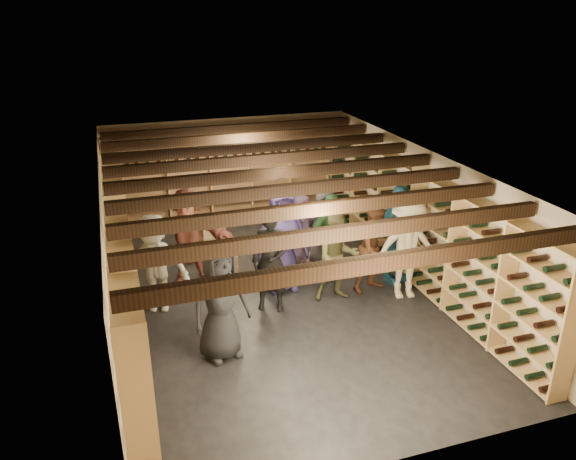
% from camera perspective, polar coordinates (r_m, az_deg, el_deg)
% --- Properties ---
extents(ground, '(8.00, 8.00, 0.00)m').
position_cam_1_polar(ground, '(9.89, -0.77, -6.83)').
color(ground, black).
rests_on(ground, ground).
extents(walls, '(5.52, 8.02, 2.40)m').
position_cam_1_polar(walls, '(9.37, -0.81, -0.40)').
color(walls, beige).
rests_on(walls, ground).
extents(ceiling, '(5.50, 8.00, 0.01)m').
position_cam_1_polar(ceiling, '(8.97, -0.85, 6.69)').
color(ceiling, beige).
rests_on(ceiling, walls).
extents(ceiling_joists, '(5.40, 7.12, 0.18)m').
position_cam_1_polar(ceiling_joists, '(9.01, -0.85, 5.83)').
color(ceiling_joists, black).
rests_on(ceiling_joists, ground).
extents(wine_rack_left, '(0.32, 7.50, 2.15)m').
position_cam_1_polar(wine_rack_left, '(9.07, -16.54, -3.05)').
color(wine_rack_left, tan).
rests_on(wine_rack_left, ground).
extents(wine_rack_right, '(0.32, 7.50, 2.15)m').
position_cam_1_polar(wine_rack_right, '(10.41, 12.84, 0.66)').
color(wine_rack_right, tan).
rests_on(wine_rack_right, ground).
extents(wine_rack_back, '(4.70, 0.30, 2.15)m').
position_cam_1_polar(wine_rack_back, '(12.91, -5.87, 5.34)').
color(wine_rack_back, tan).
rests_on(wine_rack_back, ground).
extents(crate_stack_left, '(0.53, 0.39, 0.51)m').
position_cam_1_polar(crate_stack_left, '(10.75, -6.44, -2.95)').
color(crate_stack_left, tan).
rests_on(crate_stack_left, ground).
extents(crate_stack_right, '(0.58, 0.47, 0.68)m').
position_cam_1_polar(crate_stack_right, '(11.37, -7.81, -1.09)').
color(crate_stack_right, tan).
rests_on(crate_stack_right, ground).
extents(crate_loose, '(0.54, 0.40, 0.17)m').
position_cam_1_polar(crate_loose, '(11.18, 0.92, -2.73)').
color(crate_loose, tan).
rests_on(crate_loose, ground).
extents(person_0, '(0.99, 0.78, 1.77)m').
position_cam_1_polar(person_0, '(8.01, -6.91, -7.25)').
color(person_0, black).
rests_on(person_0, ground).
extents(person_1, '(0.76, 0.65, 1.76)m').
position_cam_1_polar(person_1, '(9.16, -1.73, -3.16)').
color(person_1, black).
rests_on(person_1, ground).
extents(person_2, '(0.81, 0.66, 1.56)m').
position_cam_1_polar(person_2, '(9.55, 5.04, -2.77)').
color(person_2, brown).
rests_on(person_2, ground).
extents(person_3, '(1.25, 0.84, 1.81)m').
position_cam_1_polar(person_3, '(9.75, 12.10, -1.87)').
color(person_3, beige).
rests_on(person_3, ground).
extents(person_4, '(1.16, 0.78, 1.83)m').
position_cam_1_polar(person_4, '(10.27, 10.90, -0.43)').
color(person_4, '#215975').
rests_on(person_4, ground).
extents(person_5, '(1.76, 1.07, 1.81)m').
position_cam_1_polar(person_5, '(10.16, -10.11, -0.70)').
color(person_5, brown).
rests_on(person_5, ground).
extents(person_6, '(0.95, 0.63, 1.91)m').
position_cam_1_polar(person_6, '(9.77, -0.62, -0.97)').
color(person_6, '#251E47').
rests_on(person_6, ground).
extents(person_8, '(0.91, 0.80, 1.60)m').
position_cam_1_polar(person_8, '(9.92, 8.91, -1.87)').
color(person_8, '#4E2C1A').
rests_on(person_8, ground).
extents(person_9, '(1.22, 0.91, 1.69)m').
position_cam_1_polar(person_9, '(9.38, -13.34, -3.39)').
color(person_9, '#B9B8A8').
rests_on(person_9, ground).
extents(person_10, '(1.02, 0.57, 1.64)m').
position_cam_1_polar(person_10, '(10.25, 4.25, -0.69)').
color(person_10, '#2B522D').
rests_on(person_10, ground).
extents(person_11, '(1.60, 0.97, 1.64)m').
position_cam_1_polar(person_11, '(10.30, 1.11, -0.52)').
color(person_11, slate).
rests_on(person_11, ground).
extents(person_12, '(0.76, 0.50, 1.56)m').
position_cam_1_polar(person_12, '(10.77, 3.77, 0.24)').
color(person_12, '#35353A').
rests_on(person_12, ground).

